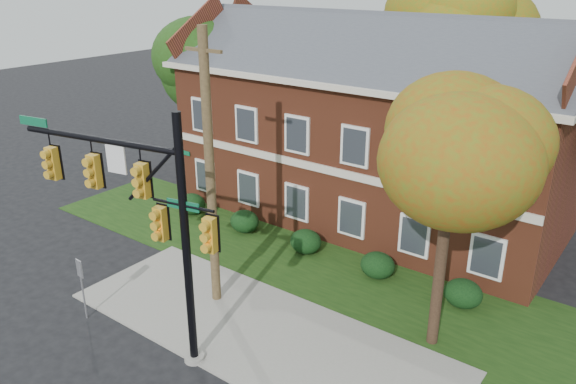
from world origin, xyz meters
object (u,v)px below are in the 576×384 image
Objects in this scene: hedge_far_right at (463,293)px; apartment_building at (371,117)px; sign_post at (81,279)px; tree_near_right at (459,152)px; hedge_left at (245,221)px; utility_pole at (210,173)px; hedge_right at (378,265)px; traffic_signal at (144,208)px; tree_far_rear at (467,22)px; hedge_center at (306,242)px; tree_left_rear at (204,65)px; hedge_far_left at (192,204)px.

apartment_building is at bearing 143.11° from hedge_far_right.
hedge_far_right is 13.57m from sign_post.
tree_near_right is (0.22, -2.83, 6.14)m from hedge_far_right.
utility_pole reaches higher than hedge_left.
hedge_right is at bearing 142.72° from tree_near_right.
hedge_far_right is at bearing 39.00° from traffic_signal.
tree_far_rear reaches higher than hedge_left.
apartment_building is 6.89m from hedge_center.
tree_near_right is at bearing 26.30° from traffic_signal.
tree_left_rear is 15.21m from sign_post.
apartment_building is 2.35× the size of traffic_signal.
sign_post is at bearing -103.56° from apartment_building.
hedge_center is at bearing -90.00° from apartment_building.
hedge_left is 1.00× the size of hedge_right.
sign_post is at bearing -67.32° from hedge_far_left.
tree_near_right is (10.72, -2.83, 6.14)m from hedge_left.
utility_pole reaches higher than sign_post.
tree_near_right is at bearing -22.36° from tree_left_rear.
hedge_far_left is 3.50m from hedge_left.
tree_far_rear is (-5.66, 13.09, 8.32)m from hedge_far_right.
tree_far_rear is 21.80m from traffic_signal.
hedge_left is at bearing 120.08° from utility_pole.
tree_near_right is 8.21m from utility_pole.
traffic_signal is (-0.06, -8.32, 4.45)m from hedge_center.
tree_near_right is (14.22, -2.83, 6.14)m from hedge_far_left.
traffic_signal is (3.44, -8.32, 4.45)m from hedge_left.
hedge_left is at bearing 180.00° from hedge_center.
apartment_building is 1.90× the size of utility_pole.
utility_pole is 5.77m from sign_post.
tree_left_rear is at bearing -173.46° from apartment_building.
tree_left_rear reaches higher than hedge_center.
apartment_building is 10.97m from tree_near_right.
hedge_center is at bearing 0.00° from hedge_left.
tree_near_right is (7.22, -2.83, 6.14)m from hedge_center.
hedge_far_right is (10.50, 0.00, 0.00)m from hedge_left.
hedge_right is (3.50, 0.00, 0.00)m from hedge_center.
tree_far_rear is 23.45m from sign_post.
hedge_far_left is at bearing 168.73° from tree_near_right.
hedge_center is 12.23m from tree_left_rear.
apartment_building is 7.73m from hedge_left.
hedge_left is 7.00m from hedge_right.
tree_left_rear is (-9.73, 4.14, 6.16)m from hedge_center.
tree_far_rear is 18.65m from utility_pole.
sign_post is (-4.71, -21.79, -7.27)m from tree_far_rear.
tree_near_right is at bearing -85.48° from hedge_far_right.
tree_left_rear is (-13.23, 4.14, 6.16)m from hedge_right.
hedge_center is 0.60× the size of sign_post.
hedge_right is 3.50m from hedge_far_right.
tree_near_right reaches higher than hedge_far_right.
tree_far_rear reaches higher than hedge_center.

